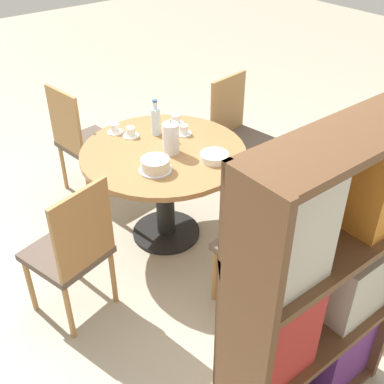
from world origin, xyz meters
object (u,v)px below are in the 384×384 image
at_px(chair_c, 238,133).
at_px(chair_d, 82,139).
at_px(coffee_pot, 171,137).
at_px(cup_c, 115,129).
at_px(bookshelf, 317,298).
at_px(cup_a, 184,130).
at_px(cup_b, 176,120).
at_px(chair_a, 73,249).
at_px(cup_d, 131,133).
at_px(cake_main, 155,165).
at_px(chair_b, 266,236).
at_px(water_bottle, 156,121).

height_order(chair_c, chair_d, same).
bearing_deg(coffee_pot, cup_c, -73.53).
bearing_deg(chair_d, bookshelf, 170.10).
relative_size(coffee_pot, cup_a, 2.14).
bearing_deg(cup_b, bookshelf, 71.71).
distance_m(cup_b, cup_c, 0.46).
distance_m(chair_a, coffee_pot, 0.99).
height_order(coffee_pot, cup_d, coffee_pot).
bearing_deg(chair_a, cup_a, -174.98).
distance_m(bookshelf, cup_c, 2.02).
height_order(chair_d, cup_b, chair_d).
height_order(chair_c, cup_c, chair_c).
height_order(chair_c, cup_a, chair_c).
bearing_deg(bookshelf, cup_a, 71.71).
height_order(chair_a, cup_b, chair_a).
relative_size(chair_d, cake_main, 4.47).
xyz_separation_m(cake_main, cup_d, (-0.13, -0.50, -0.01)).
relative_size(chair_b, chair_c, 1.00).
xyz_separation_m(coffee_pot, cup_a, (-0.23, -0.16, -0.09)).
xyz_separation_m(coffee_pot, cup_c, (0.15, -0.49, -0.09)).
distance_m(coffee_pot, cup_c, 0.52).
height_order(cup_c, cup_d, same).
xyz_separation_m(chair_b, chair_d, (0.29, -1.81, 0.00)).
xyz_separation_m(chair_a, coffee_pot, (-0.89, -0.24, 0.34)).
distance_m(bookshelf, cup_b, 1.95).
height_order(chair_b, chair_c, same).
relative_size(water_bottle, cup_d, 2.25).
xyz_separation_m(coffee_pot, cup_d, (0.09, -0.37, -0.09)).
xyz_separation_m(chair_d, cup_c, (-0.06, 0.46, 0.26)).
xyz_separation_m(water_bottle, cake_main, (0.29, 0.41, -0.07)).
relative_size(bookshelf, cup_a, 13.74).
height_order(chair_a, coffee_pot, coffee_pot).
bearing_deg(chair_b, coffee_pot, -176.99).
xyz_separation_m(chair_b, bookshelf, (0.40, 0.67, 0.29)).
bearing_deg(cake_main, cup_b, -137.68).
distance_m(water_bottle, cake_main, 0.51).
height_order(cup_a, cup_c, same).
distance_m(chair_b, cake_main, 0.83).
bearing_deg(cup_d, chair_b, 97.82).
distance_m(water_bottle, cup_b, 0.23).
distance_m(chair_b, bookshelf, 0.83).
xyz_separation_m(chair_b, cup_b, (-0.21, -1.19, 0.26)).
bearing_deg(cake_main, water_bottle, -125.40).
xyz_separation_m(chair_b, cup_a, (-0.15, -1.01, 0.26)).
height_order(chair_d, cup_a, chair_d).
bearing_deg(cup_c, water_bottle, 136.96).
bearing_deg(bookshelf, chair_b, 58.82).
bearing_deg(chair_a, cake_main, 174.70).
bearing_deg(cup_c, cup_d, 115.44).
xyz_separation_m(chair_d, water_bottle, (-0.28, 0.67, 0.33)).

